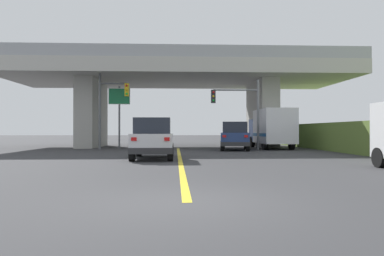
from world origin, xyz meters
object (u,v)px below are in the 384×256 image
suv_lead (153,138)px  suv_crossing (235,136)px  box_truck (272,128)px  traffic_signal_farside (109,102)px  highway_sign (119,102)px  traffic_signal_nearside (241,105)px

suv_lead → suv_crossing: bearing=56.2°
suv_lead → box_truck: (8.62, 10.04, 0.58)m
traffic_signal_farside → highway_sign: (0.61, 0.93, 0.04)m
suv_lead → traffic_signal_nearside: (5.93, 8.36, 2.24)m
highway_sign → suv_lead: bearing=-72.6°
box_truck → highway_sign: (-11.83, 0.23, 1.99)m
suv_lead → suv_crossing: same height
traffic_signal_nearside → traffic_signal_farside: (-9.75, 0.98, 0.29)m
traffic_signal_nearside → traffic_signal_farside: bearing=174.3°
traffic_signal_nearside → traffic_signal_farside: 9.81m
box_truck → traffic_signal_nearside: 3.58m
traffic_signal_nearside → highway_sign: traffic_signal_nearside is taller
suv_lead → suv_crossing: size_ratio=0.94×
traffic_signal_nearside → suv_lead: bearing=-125.3°
suv_lead → box_truck: bearing=49.3°
box_truck → traffic_signal_farside: bearing=-176.8°
traffic_signal_farside → highway_sign: traffic_signal_farside is taller
box_truck → traffic_signal_nearside: bearing=-148.1°
traffic_signal_farside → box_truck: bearing=3.2°
traffic_signal_farside → highway_sign: size_ratio=1.19×
traffic_signal_nearside → highway_sign: 9.34m
suv_crossing → highway_sign: (-8.61, 2.21, 2.57)m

